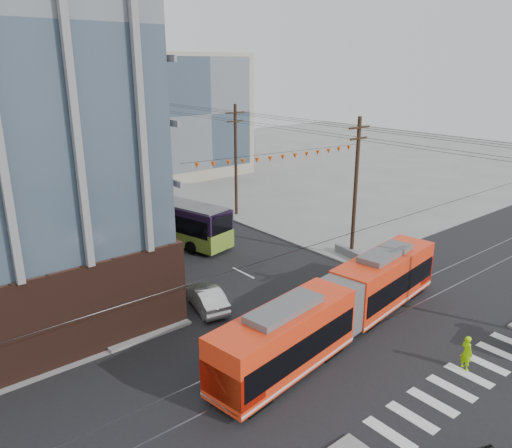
# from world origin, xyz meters

# --- Properties ---
(ground) EXTENTS (160.00, 160.00, 0.00)m
(ground) POSITION_xyz_m (0.00, 0.00, 0.00)
(ground) COLOR slate
(bg_bldg_ne_near) EXTENTS (14.00, 14.00, 16.00)m
(bg_bldg_ne_near) POSITION_xyz_m (16.00, 48.00, 8.00)
(bg_bldg_ne_near) COLOR gray
(bg_bldg_ne_near) RESTS_ON ground
(bg_bldg_ne_far) EXTENTS (16.00, 16.00, 14.00)m
(bg_bldg_ne_far) POSITION_xyz_m (18.00, 68.00, 7.00)
(bg_bldg_ne_far) COLOR #8C99A5
(bg_bldg_ne_far) RESTS_ON ground
(utility_pole_far) EXTENTS (0.30, 0.30, 11.00)m
(utility_pole_far) POSITION_xyz_m (8.50, 56.00, 5.50)
(utility_pole_far) COLOR black
(utility_pole_far) RESTS_ON ground
(streetcar) EXTENTS (18.70, 5.25, 3.57)m
(streetcar) POSITION_xyz_m (-1.22, 3.70, 1.78)
(streetcar) COLOR red
(streetcar) RESTS_ON ground
(city_bus) EXTENTS (5.70, 13.28, 3.68)m
(city_bus) POSITION_xyz_m (-0.48, 24.27, 1.84)
(city_bus) COLOR black
(city_bus) RESTS_ON ground
(parked_car_silver) EXTENTS (2.54, 4.69, 1.47)m
(parked_car_silver) POSITION_xyz_m (-5.20, 11.14, 0.73)
(parked_car_silver) COLOR #BEBEBE
(parked_car_silver) RESTS_ON ground
(parked_car_white) EXTENTS (3.70, 5.16, 1.39)m
(parked_car_white) POSITION_xyz_m (-5.68, 18.78, 0.69)
(parked_car_white) COLOR silver
(parked_car_white) RESTS_ON ground
(parked_car_grey) EXTENTS (3.13, 4.96, 1.28)m
(parked_car_grey) POSITION_xyz_m (-5.59, 23.84, 0.64)
(parked_car_grey) COLOR slate
(parked_car_grey) RESTS_ON ground
(pedestrian) EXTENTS (0.61, 0.77, 1.85)m
(pedestrian) POSITION_xyz_m (1.17, -2.55, 0.92)
(pedestrian) COLOR #92E403
(pedestrian) RESTS_ON ground
(jersey_barrier) EXTENTS (1.38, 3.81, 0.75)m
(jersey_barrier) POSITION_xyz_m (8.30, 10.69, 0.37)
(jersey_barrier) COLOR #5C5C5F
(jersey_barrier) RESTS_ON ground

